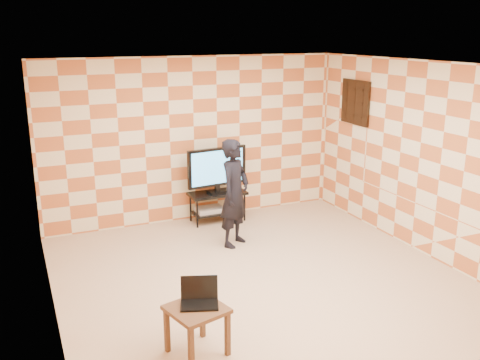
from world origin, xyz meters
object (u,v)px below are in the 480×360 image
tv_stand (217,200)px  tv (217,168)px  person (235,193)px  side_table (197,316)px

tv_stand → tv: (-0.00, -0.00, 0.55)m
tv_stand → person: (-0.13, -1.05, 0.43)m
tv → side_table: size_ratio=1.66×
person → tv: bearing=44.6°
tv_stand → tv: bearing=-96.4°
tv_stand → side_table: size_ratio=1.51×
tv_stand → tv: size_ratio=0.91×
tv_stand → person: 1.14m
tv → person: bearing=-97.1°
tv → person: 1.06m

